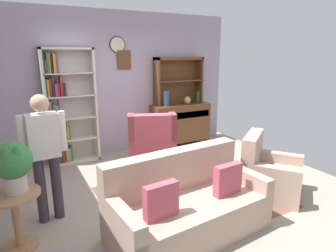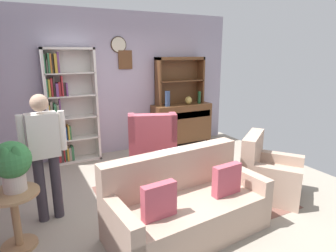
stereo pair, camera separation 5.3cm
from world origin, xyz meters
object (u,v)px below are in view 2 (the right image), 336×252
Objects in this scene: armchair_floral at (269,176)px; coffee_table at (162,173)px; vase_round at (188,100)px; potted_plant_large at (12,163)px; vase_tall at (167,99)px; sideboard_hutch at (180,74)px; sideboard at (181,123)px; wingback_chair at (152,150)px; couch_floral at (185,206)px; bookshelf at (67,109)px; plant_stand at (15,214)px; book_stack at (161,165)px; bottle_wine at (199,97)px; person_reading at (44,149)px.

armchair_floral is 1.34× the size of coffee_table.
potted_plant_large is at bearing -147.62° from vase_round.
vase_tall is 0.53m from vase_round.
vase_tall is (-0.39, -0.19, -0.48)m from sideboard_hutch.
sideboard_hutch is 0.60m from vase_round.
sideboard is 1.58m from wingback_chair.
vase_round is 4.00m from potted_plant_large.
potted_plant_large is at bearing 160.12° from couch_floral.
bookshelf reaches higher than sideboard.
coffee_table is at bearing 9.33° from plant_stand.
vase_tall reaches higher than coffee_table.
book_stack is (0.00, 0.03, 0.10)m from coffee_table.
sideboard_hutch reaches higher than vase_round.
potted_plant_large is 1.93m from coffee_table.
armchair_floral is at bearing -27.03° from book_stack.
person_reading is (-3.31, -1.73, -0.15)m from bottle_wine.
couch_floral is 2.33× the size of coffee_table.
bookshelf is 1.35× the size of person_reading.
plant_stand is (-3.68, -2.15, -0.66)m from bottle_wine.
bookshelf is at bearing 176.58° from vase_round.
sideboard is 1.06m from sideboard_hutch.
armchair_floral is (1.52, 0.21, -0.02)m from couch_floral.
vase_round is at bearing 50.06° from coffee_table.
vase_tall is 2.25m from coffee_table.
bottle_wine is at bearing -12.89° from sideboard.
sideboard_hutch is (2.37, 0.03, 0.55)m from bookshelf.
person_reading reaches higher than sideboard.
bottle_wine is at bearing 30.22° from potted_plant_large.
bottle_wine is (2.76, -0.17, 0.05)m from bookshelf.
wingback_chair is 1.66× the size of plant_stand.
vase_tall is 1.19× the size of bottle_wine.
bookshelf is at bearing 73.74° from person_reading.
coffee_table is (1.49, -0.12, -0.55)m from person_reading.
sideboard is at bearing 34.21° from potted_plant_large.
wingback_chair is (-1.32, -0.97, -0.62)m from vase_round.
bottle_wine is 0.17× the size of person_reading.
book_stack is (-1.43, -1.90, -0.05)m from sideboard.
coffee_table is at bearing 8.61° from potted_plant_large.
book_stack is (-1.43, -2.01, -1.10)m from sideboard_hutch.
wingback_chair reaches higher than sideboard.
vase_round is 0.11× the size of person_reading.
wingback_chair is 2.44m from potted_plant_large.
couch_floral is at bearing -102.30° from wingback_chair.
sideboard_hutch is at bearing 61.72° from couch_floral.
couch_floral is at bearing -118.28° from sideboard_hutch.
person_reading is (-3.05, -1.75, -0.10)m from vase_round.
armchair_floral is (-0.05, -2.72, -1.27)m from sideboard_hutch.
vase_round is at bearing 175.05° from bottle_wine.
wingback_chair is 2.42m from plant_stand.
sideboard_hutch is at bearing 126.48° from vase_round.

